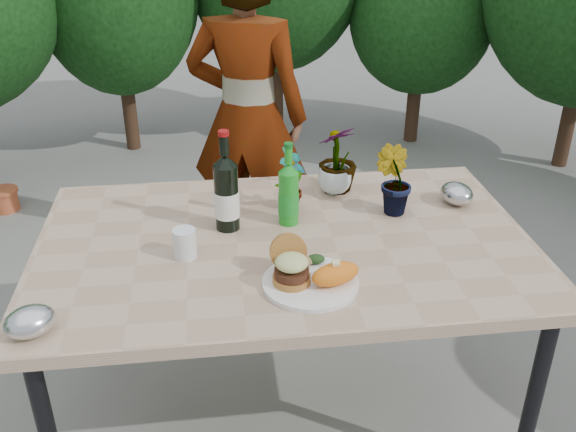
{
  "coord_description": "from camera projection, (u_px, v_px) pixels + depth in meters",
  "views": [
    {
      "loc": [
        -0.22,
        -1.79,
        1.79
      ],
      "look_at": [
        0.0,
        -0.08,
        0.88
      ],
      "focal_mm": 40.0,
      "sensor_mm": 36.0,
      "label": 1
    }
  ],
  "objects": [
    {
      "name": "seedling_mid",
      "position": [
        393.0,
        181.0,
        2.2
      ],
      "size": [
        0.17,
        0.17,
        0.24
      ],
      "primitive_type": "imported",
      "rotation": [
        0.0,
        0.0,
        2.35
      ],
      "color": "#276121",
      "rests_on": "patio_table"
    },
    {
      "name": "foil_packet_left",
      "position": [
        30.0,
        322.0,
        1.64
      ],
      "size": [
        0.17,
        0.16,
        0.08
      ],
      "primitive_type": "ellipsoid",
      "rotation": [
        0.0,
        0.0,
        0.47
      ],
      "color": "silver",
      "rests_on": "patio_table"
    },
    {
      "name": "blue_bowl",
      "position": [
        335.0,
        180.0,
        2.38
      ],
      "size": [
        0.13,
        0.13,
        0.1
      ],
      "primitive_type": "imported",
      "rotation": [
        0.0,
        0.0,
        -0.02
      ],
      "color": "silver",
      "rests_on": "patio_table"
    },
    {
      "name": "seedling_right",
      "position": [
        338.0,
        159.0,
        2.36
      ],
      "size": [
        0.19,
        0.19,
        0.25
      ],
      "primitive_type": "imported",
      "rotation": [
        0.0,
        0.0,
        3.69
      ],
      "color": "#20521C",
      "rests_on": "patio_table"
    },
    {
      "name": "dinner_plate",
      "position": [
        310.0,
        283.0,
        1.85
      ],
      "size": [
        0.28,
        0.28,
        0.01
      ],
      "primitive_type": "cylinder",
      "color": "white",
      "rests_on": "patio_table"
    },
    {
      "name": "wine_bottle",
      "position": [
        227.0,
        194.0,
        2.1
      ],
      "size": [
        0.08,
        0.08,
        0.35
      ],
      "rotation": [
        0.0,
        0.0,
        0.22
      ],
      "color": "black",
      "rests_on": "patio_table"
    },
    {
      "name": "foil_packet_right",
      "position": [
        457.0,
        194.0,
        2.3
      ],
      "size": [
        0.14,
        0.16,
        0.08
      ],
      "primitive_type": "ellipsoid",
      "rotation": [
        0.0,
        0.0,
        1.87
      ],
      "color": "#AEB1B5",
      "rests_on": "patio_table"
    },
    {
      "name": "grilled_veg",
      "position": [
        311.0,
        260.0,
        1.92
      ],
      "size": [
        0.08,
        0.05,
        0.03
      ],
      "color": "olive",
      "rests_on": "dinner_plate"
    },
    {
      "name": "burger_stack",
      "position": [
        291.0,
        265.0,
        1.83
      ],
      "size": [
        0.11,
        0.16,
        0.11
      ],
      "color": "#B7722D",
      "rests_on": "dinner_plate"
    },
    {
      "name": "sparkling_water",
      "position": [
        289.0,
        195.0,
        2.14
      ],
      "size": [
        0.07,
        0.07,
        0.29
      ],
      "rotation": [
        0.0,
        0.0,
        -0.06
      ],
      "color": "#198E20",
      "rests_on": "patio_table"
    },
    {
      "name": "person",
      "position": [
        248.0,
        118.0,
        3.03
      ],
      "size": [
        0.66,
        0.53,
        1.57
      ],
      "primitive_type": "imported",
      "rotation": [
        0.0,
        0.0,
        2.85
      ],
      "color": "#965F4B",
      "rests_on": "ground"
    },
    {
      "name": "plastic_cup",
      "position": [
        185.0,
        243.0,
        1.97
      ],
      "size": [
        0.07,
        0.07,
        0.09
      ],
      "primitive_type": "cylinder",
      "color": "silver",
      "rests_on": "patio_table"
    },
    {
      "name": "seedling_left",
      "position": [
        292.0,
        179.0,
        2.23
      ],
      "size": [
        0.14,
        0.14,
        0.22
      ],
      "primitive_type": "imported",
      "rotation": [
        0.0,
        0.0,
        0.9
      ],
      "color": "#2D5B1F",
      "rests_on": "patio_table"
    },
    {
      "name": "sweet_potato",
      "position": [
        335.0,
        274.0,
        1.82
      ],
      "size": [
        0.17,
        0.12,
        0.06
      ],
      "primitive_type": "ellipsoid",
      "rotation": [
        0.0,
        0.0,
        0.35
      ],
      "color": "orange",
      "rests_on": "dinner_plate"
    },
    {
      "name": "ground",
      "position": [
        285.0,
        411.0,
        2.43
      ],
      "size": [
        80.0,
        80.0,
        0.0
      ],
      "primitive_type": "plane",
      "color": "slate",
      "rests_on": "ground"
    },
    {
      "name": "shrub_hedge",
      "position": [
        288.0,
        21.0,
        3.31
      ],
      "size": [
        6.9,
        5.05,
        2.13
      ],
      "color": "#382316",
      "rests_on": "ground"
    },
    {
      "name": "terracotta_pot",
      "position": [
        5.0,
        199.0,
        3.87
      ],
      "size": [
        0.17,
        0.17,
        0.14
      ],
      "color": "#C25832",
      "rests_on": "ground"
    },
    {
      "name": "patio_table",
      "position": [
        285.0,
        255.0,
        2.11
      ],
      "size": [
        1.6,
        1.0,
        0.75
      ],
      "color": "tan",
      "rests_on": "ground"
    }
  ]
}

